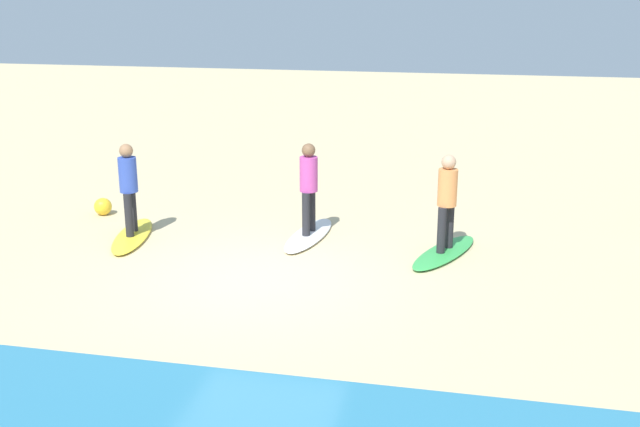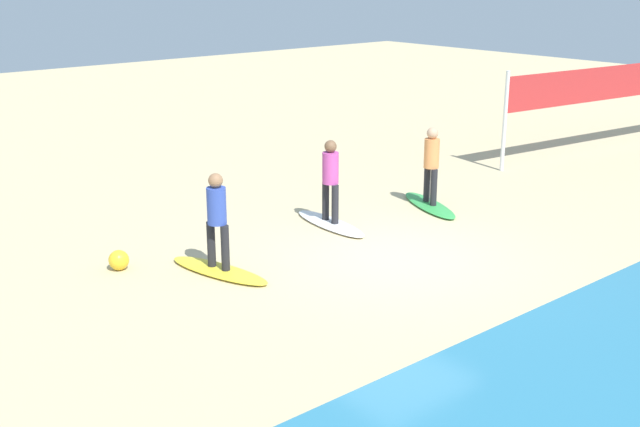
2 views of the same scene
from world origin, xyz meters
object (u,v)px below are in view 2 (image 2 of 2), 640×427
Objects in this scene: beach_ball at (119,260)px; surfboard_green at (429,205)px; surfer_yellow at (217,214)px; surfboard_white at (330,223)px; volleyball_net at (622,85)px; surfer_white at (330,175)px; surfer_green at (431,160)px; surfboard_yellow at (219,270)px.

surfboard_green is at bearing 171.99° from beach_ball.
surfer_yellow is 4.73× the size of beach_ball.
surfboard_white is 0.23× the size of volleyball_net.
surfer_yellow reaches higher than beach_ball.
surfer_white reaches higher than beach_ball.
volleyball_net is (-8.24, -0.43, 1.74)m from surfboard_green.
volleyball_net reaches higher than surfboard_white.
volleyball_net is (-8.24, -0.43, 0.75)m from surfer_green.
surfboard_yellow is at bearing 2.94° from volleyball_net.
volleyball_net reaches higher than surfer_yellow.
surfboard_yellow is 1.73m from beach_ball.
surfer_green is at bearing 85.77° from surfboard_white.
surfboard_green is 1.28× the size of surfer_yellow.
volleyball_net is (-13.80, -0.71, 1.74)m from surfboard_yellow.
surfboard_yellow is at bearing -90.00° from surfer_yellow.
surfer_yellow is 1.93m from beach_ball.
volleyball_net is at bearing -177.06° from surfer_yellow.
surfboard_yellow is (3.11, 0.71, -0.99)m from surfer_white.
surfboard_white is 6.05× the size of beach_ball.
surfboard_yellow is at bearing 12.82° from surfer_white.
surfer_yellow is at bearing 134.46° from beach_ball.
beach_ball reaches higher than surfboard_green.
surfer_green is 1.00× the size of surfer_white.
surfboard_yellow is at bearing -71.46° from surfboard_white.
volleyball_net is at bearing -180.00° from surfer_white.
surfer_green reaches higher than surfboard_yellow.
beach_ball reaches higher than surfboard_white.
surfer_green and surfer_yellow have the same top height.
beach_ball is (1.21, -1.23, 0.13)m from surfboard_yellow.
beach_ball is at bearing -1.99° from volleyball_net.
beach_ball is (15.01, -0.52, -1.62)m from volleyball_net.
surfboard_green is 8.44m from volleyball_net.
beach_ball is at bearing -45.54° from surfer_yellow.
surfboard_green and surfboard_white have the same top height.
surfboard_white is 1.28× the size of surfer_yellow.
surfer_yellow reaches higher than surfboard_green.
surfboard_green is 5.65m from surfer_yellow.
volleyball_net is 26.04× the size of beach_ball.
surfer_white and surfer_yellow have the same top height.
surfer_green reaches higher than beach_ball.
surfboard_white is at bearing 180.00° from surfer_white.
volleyball_net is at bearing 178.01° from beach_ball.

